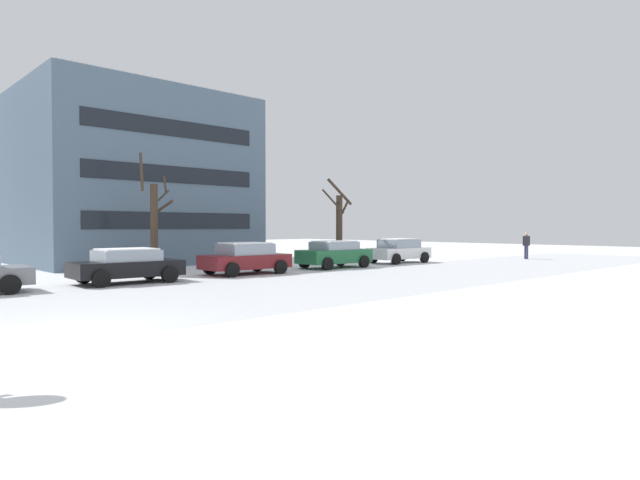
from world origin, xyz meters
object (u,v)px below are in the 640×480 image
(parked_car_maroon, at_px, (245,258))
(pedestrian_crossing, at_px, (526,244))
(parked_car_black, at_px, (127,265))
(parked_car_white, at_px, (399,250))
(parked_car_green, at_px, (334,254))

(parked_car_maroon, distance_m, pedestrian_crossing, 20.60)
(parked_car_black, bearing_deg, parked_car_maroon, 1.08)
(parked_car_maroon, xyz_separation_m, parked_car_white, (11.12, 0.05, 0.00))
(parked_car_white, height_order, pedestrian_crossing, pedestrian_crossing)
(pedestrian_crossing, bearing_deg, parked_car_black, 172.86)
(parked_car_maroon, bearing_deg, pedestrian_crossing, -9.36)
(parked_car_black, relative_size, pedestrian_crossing, 2.30)
(parked_car_maroon, distance_m, parked_car_white, 11.12)
(parked_car_black, distance_m, parked_car_maroon, 5.56)
(parked_car_maroon, bearing_deg, parked_car_black, -178.92)
(parked_car_black, height_order, parked_car_maroon, parked_car_maroon)
(parked_car_white, bearing_deg, parked_car_maroon, -179.76)
(parked_car_green, xyz_separation_m, pedestrian_crossing, (14.76, -3.24, 0.29))
(parked_car_maroon, xyz_separation_m, parked_car_green, (5.56, -0.11, -0.00))
(parked_car_green, distance_m, parked_car_white, 5.56)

